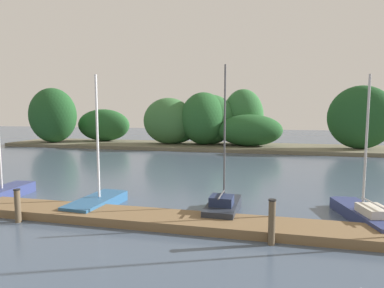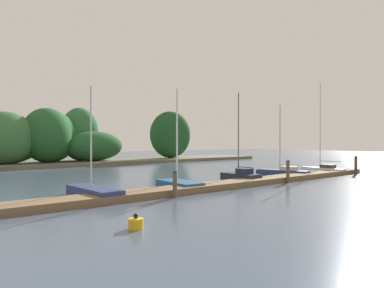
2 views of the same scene
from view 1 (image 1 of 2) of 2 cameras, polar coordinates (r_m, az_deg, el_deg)
name	(u,v)px [view 1 (image 1 of 2)]	position (r m, az deg, el deg)	size (l,w,h in m)	color
dock_pier	(150,218)	(13.36, -7.50, -12.98)	(31.78, 1.80, 0.35)	brown
far_shore	(194,123)	(39.22, 0.37, 3.73)	(56.12, 8.05, 7.40)	#66604C
sailboat_1	(1,194)	(19.10, -30.86, -7.56)	(1.39, 4.49, 5.80)	navy
sailboat_2	(98,201)	(15.78, -16.32, -9.66)	(1.60, 3.75, 6.12)	#285684
sailboat_3	(223,206)	(14.16, 5.59, -10.96)	(1.33, 3.25, 6.42)	#232833
sailboat_4	(365,213)	(15.07, 28.36, -10.80)	(2.11, 4.56, 5.94)	navy
mooring_piling_1	(18,206)	(14.91, -28.56, -9.59)	(0.27, 0.27, 1.37)	brown
mooring_piling_2	(272,222)	(11.36, 13.98, -13.29)	(0.27, 0.27, 1.56)	brown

